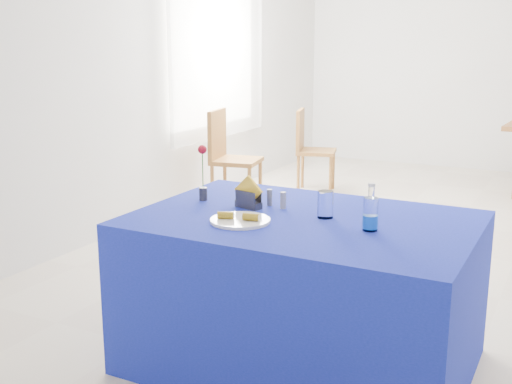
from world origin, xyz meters
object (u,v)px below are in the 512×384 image
at_px(blue_table, 302,292).
at_px(plate, 240,220).
at_px(chair_win_b, 309,145).
at_px(chair_win_a, 228,152).
at_px(water_bottle, 370,215).

bearing_deg(blue_table, plate, -137.85).
xyz_separation_m(blue_table, chair_win_b, (-1.44, 3.50, 0.13)).
bearing_deg(chair_win_b, plate, -177.84).
xyz_separation_m(blue_table, chair_win_a, (-1.84, 2.48, 0.17)).
height_order(blue_table, chair_win_a, chair_win_a).
distance_m(blue_table, chair_win_a, 3.09).
relative_size(chair_win_a, chair_win_b, 1.08).
distance_m(plate, chair_win_b, 3.91).
height_order(plate, chair_win_b, chair_win_b).
distance_m(water_bottle, chair_win_a, 3.37).
relative_size(blue_table, water_bottle, 7.44).
bearing_deg(chair_win_a, plate, -160.24).
relative_size(plate, water_bottle, 1.31).
bearing_deg(water_bottle, chair_win_b, 116.63).
height_order(plate, blue_table, plate).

